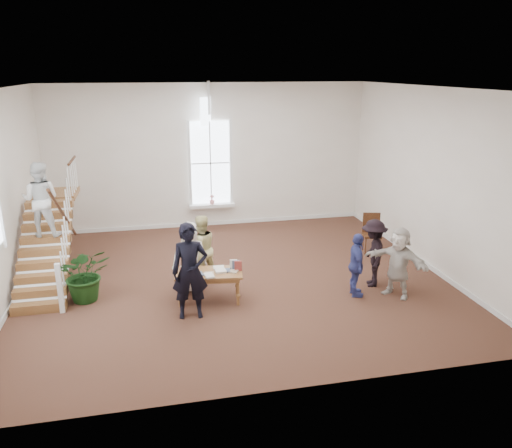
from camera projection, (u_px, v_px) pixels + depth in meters
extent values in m
plane|color=#4A2B1D|center=(235.00, 279.00, 12.17)|extent=(10.00, 10.00, 0.00)
plane|color=silver|center=(210.00, 156.00, 15.69)|extent=(10.00, 0.00, 10.00)
plane|color=silver|center=(286.00, 259.00, 7.30)|extent=(10.00, 0.00, 10.00)
plane|color=silver|center=(0.00, 201.00, 10.49)|extent=(0.00, 9.00, 9.00)
plane|color=silver|center=(431.00, 179.00, 12.50)|extent=(0.00, 9.00, 9.00)
plane|color=white|center=(233.00, 88.00, 10.82)|extent=(10.00, 10.00, 0.00)
cube|color=white|center=(212.00, 205.00, 15.99)|extent=(1.45, 0.28, 0.10)
plane|color=white|center=(210.00, 163.00, 15.70)|extent=(2.60, 0.00, 2.60)
plane|color=white|center=(209.00, 111.00, 15.22)|extent=(0.60, 0.60, 0.85)
cube|color=white|center=(212.00, 223.00, 16.32)|extent=(10.00, 0.04, 0.12)
imported|color=pink|center=(212.00, 200.00, 15.90)|extent=(0.17, 0.17, 0.30)
cube|color=brown|center=(39.00, 307.00, 10.52)|extent=(1.10, 0.30, 0.20)
cube|color=brown|center=(41.00, 292.00, 10.74)|extent=(1.10, 0.30, 0.20)
cube|color=brown|center=(42.00, 278.00, 10.96)|extent=(1.10, 0.30, 0.20)
cube|color=brown|center=(43.00, 265.00, 11.18)|extent=(1.10, 0.30, 0.20)
cube|color=brown|center=(45.00, 252.00, 11.40)|extent=(1.10, 0.30, 0.20)
cube|color=brown|center=(46.00, 239.00, 11.62)|extent=(1.10, 0.30, 0.20)
cube|color=brown|center=(47.00, 227.00, 11.84)|extent=(1.10, 0.30, 0.20)
cube|color=brown|center=(48.00, 216.00, 12.06)|extent=(1.10, 0.30, 0.20)
cube|color=brown|center=(50.00, 205.00, 12.28)|extent=(1.10, 0.30, 0.20)
cube|color=brown|center=(55.00, 194.00, 13.11)|extent=(1.10, 1.20, 0.12)
cube|color=white|center=(60.00, 288.00, 10.35)|extent=(0.10, 0.10, 1.10)
cylinder|color=#311B0D|center=(63.00, 215.00, 11.25)|extent=(0.07, 2.74, 1.86)
imported|color=silver|center=(41.00, 199.00, 11.33)|extent=(0.94, 0.79, 1.72)
cube|color=brown|center=(209.00, 273.00, 10.85)|extent=(1.54, 0.93, 0.05)
cube|color=brown|center=(209.00, 276.00, 10.87)|extent=(1.40, 0.79, 0.10)
cylinder|color=brown|center=(180.00, 293.00, 10.67)|extent=(0.07, 0.07, 0.63)
cylinder|color=brown|center=(238.00, 292.00, 10.74)|extent=(0.07, 0.07, 0.63)
cylinder|color=brown|center=(182.00, 283.00, 11.17)|extent=(0.07, 0.07, 0.63)
cylinder|color=brown|center=(237.00, 282.00, 11.24)|extent=(0.07, 0.07, 0.63)
cube|color=silver|center=(209.00, 276.00, 10.61)|extent=(0.22, 0.30, 0.04)
cube|color=beige|center=(194.00, 267.00, 11.04)|extent=(0.20, 0.23, 0.04)
cube|color=tan|center=(209.00, 274.00, 10.69)|extent=(0.22, 0.25, 0.03)
cube|color=silver|center=(221.00, 271.00, 10.82)|extent=(0.24, 0.20, 0.05)
cube|color=#4C5972|center=(199.00, 274.00, 10.71)|extent=(0.20, 0.26, 0.03)
cube|color=maroon|center=(183.00, 269.00, 10.99)|extent=(0.16, 0.28, 0.03)
cube|color=white|center=(191.00, 272.00, 10.76)|extent=(0.28, 0.26, 0.05)
cube|color=#BFB299|center=(185.00, 268.00, 10.98)|extent=(0.20, 0.26, 0.05)
cube|color=silver|center=(193.00, 267.00, 11.01)|extent=(0.21, 0.26, 0.06)
cube|color=beige|center=(185.00, 274.00, 10.68)|extent=(0.21, 0.28, 0.05)
cube|color=tan|center=(234.00, 271.00, 10.86)|extent=(0.27, 0.30, 0.03)
cube|color=silver|center=(219.00, 268.00, 11.01)|extent=(0.25, 0.22, 0.04)
cube|color=#4C5972|center=(225.00, 271.00, 10.87)|extent=(0.24, 0.22, 0.04)
imported|color=black|center=(190.00, 271.00, 10.05)|extent=(0.75, 0.51, 2.01)
imported|color=silver|center=(190.00, 257.00, 11.29)|extent=(0.85, 0.60, 1.65)
imported|color=#D5C985|center=(201.00, 249.00, 11.82)|extent=(0.96, 0.86, 1.64)
imported|color=#373E85|center=(356.00, 265.00, 11.08)|extent=(0.51, 0.91, 1.46)
imported|color=black|center=(373.00, 253.00, 11.60)|extent=(0.87, 1.17, 1.61)
imported|color=beige|center=(398.00, 262.00, 11.05)|extent=(1.28, 1.48, 1.61)
imported|color=#133310|center=(85.00, 274.00, 10.89)|extent=(1.20, 1.06, 1.25)
cube|color=#311B0D|center=(372.00, 235.00, 13.74)|extent=(0.57, 0.57, 0.06)
cube|color=#311B0D|center=(371.00, 222.00, 13.86)|extent=(0.47, 0.16, 0.56)
cylinder|color=#311B0D|center=(366.00, 246.00, 13.65)|extent=(0.04, 0.04, 0.50)
cylinder|color=#311B0D|center=(380.00, 247.00, 13.63)|extent=(0.04, 0.04, 0.50)
cylinder|color=#311B0D|center=(363.00, 242.00, 14.01)|extent=(0.04, 0.04, 0.50)
cylinder|color=#311B0D|center=(377.00, 242.00, 14.00)|extent=(0.04, 0.04, 0.50)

